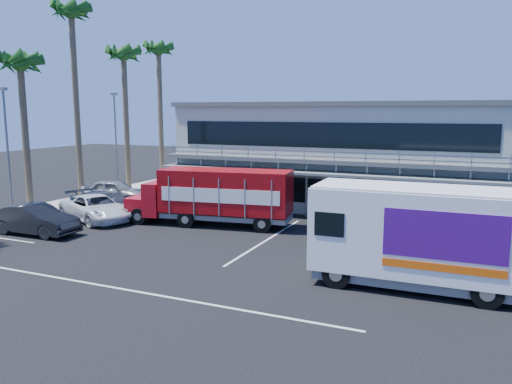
% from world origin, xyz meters
% --- Properties ---
extents(ground, '(120.00, 120.00, 0.00)m').
position_xyz_m(ground, '(0.00, 0.00, 0.00)').
color(ground, black).
rests_on(ground, ground).
extents(building, '(22.40, 12.00, 7.30)m').
position_xyz_m(building, '(3.00, 14.94, 3.66)').
color(building, '#A3AA9C').
rests_on(building, ground).
extents(curb_strip, '(3.00, 32.00, 0.16)m').
position_xyz_m(curb_strip, '(-15.00, 6.00, 0.08)').
color(curb_strip, '#A5A399').
rests_on(curb_strip, ground).
extents(palm_c, '(2.80, 2.80, 10.75)m').
position_xyz_m(palm_c, '(-14.90, 3.00, 9.21)').
color(palm_c, brown).
rests_on(palm_c, ground).
extents(palm_d, '(2.80, 2.80, 14.75)m').
position_xyz_m(palm_d, '(-15.20, 8.00, 12.80)').
color(palm_d, brown).
rests_on(palm_d, ground).
extents(palm_e, '(2.80, 2.80, 12.25)m').
position_xyz_m(palm_e, '(-14.70, 13.00, 10.57)').
color(palm_e, brown).
rests_on(palm_e, ground).
extents(palm_f, '(2.80, 2.80, 13.25)m').
position_xyz_m(palm_f, '(-15.10, 18.50, 11.47)').
color(palm_f, brown).
rests_on(palm_f, ground).
extents(light_pole_near, '(0.50, 0.25, 8.09)m').
position_xyz_m(light_pole_near, '(-14.20, 1.00, 4.50)').
color(light_pole_near, gray).
rests_on(light_pole_near, ground).
extents(light_pole_far, '(0.50, 0.25, 8.09)m').
position_xyz_m(light_pole_far, '(-14.20, 11.00, 4.50)').
color(light_pole_far, gray).
rests_on(light_pole_far, ground).
extents(red_truck, '(10.12, 3.76, 3.33)m').
position_xyz_m(red_truck, '(-2.13, 4.90, 1.83)').
color(red_truck, '#AC0D16').
rests_on(red_truck, ground).
extents(white_van, '(8.05, 2.92, 3.90)m').
position_xyz_m(white_van, '(9.99, -1.32, 2.07)').
color(white_van, white).
rests_on(white_van, ground).
extents(parked_car_b, '(5.08, 1.90, 1.66)m').
position_xyz_m(parked_car_b, '(-10.10, -0.99, 0.83)').
color(parked_car_b, black).
rests_on(parked_car_b, ground).
extents(parked_car_c, '(6.26, 4.59, 1.58)m').
position_xyz_m(parked_car_c, '(-9.50, 3.09, 0.79)').
color(parked_car_c, silver).
rests_on(parked_car_c, ground).
extents(parked_car_d, '(5.85, 3.40, 1.59)m').
position_xyz_m(parked_car_d, '(-9.69, 4.00, 0.80)').
color(parked_car_d, '#2D343C').
rests_on(parked_car_d, ground).
extents(parked_car_e, '(5.29, 3.01, 1.70)m').
position_xyz_m(parked_car_e, '(-12.50, 8.58, 0.85)').
color(parked_car_e, gray).
rests_on(parked_car_e, ground).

